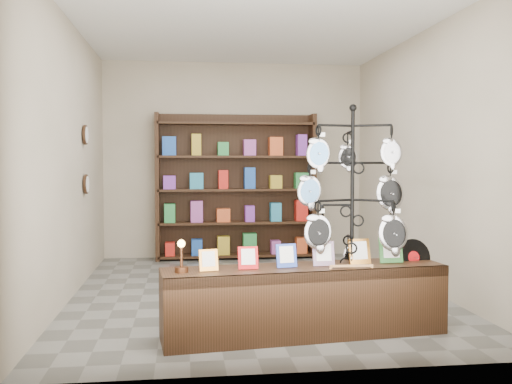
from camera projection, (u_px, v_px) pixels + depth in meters
ground at (255, 292)px, 6.46m from camera, size 5.00×5.00×0.00m
room_envelope at (255, 128)px, 6.36m from camera, size 5.00×5.00×5.00m
display_tree at (352, 200)px, 4.95m from camera, size 1.01×0.92×1.97m
front_shelf at (305, 301)px, 4.81m from camera, size 2.44×0.75×0.85m
back_shelving at (236, 191)px, 8.68m from camera, size 2.42×0.36×2.20m
wall_clocks at (86, 160)px, 6.92m from camera, size 0.03×0.24×0.84m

